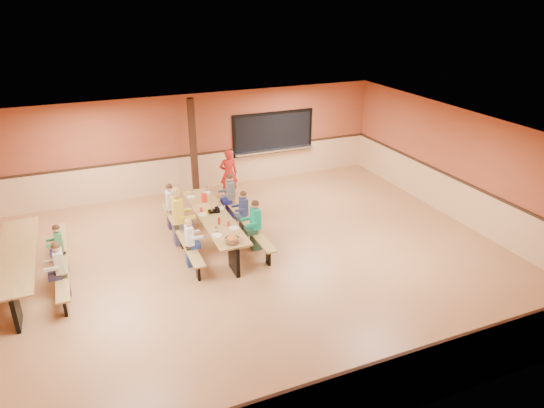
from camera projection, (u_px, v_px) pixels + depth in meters
name	position (u px, v px, depth m)	size (l,w,h in m)	color
ground	(253.00, 262.00, 11.28)	(12.00, 12.00, 0.00)	#975F39
room_envelope	(252.00, 236.00, 11.00)	(12.04, 10.04, 3.02)	#9A492D
kitchen_pass_through	(273.00, 135.00, 15.78)	(2.78, 0.28, 1.38)	black
structural_post	(193.00, 149.00, 14.32)	(0.18, 0.18, 3.00)	black
cafeteria_table_main	(214.00, 223.00, 12.00)	(1.91, 3.70, 0.74)	olive
cafeteria_table_second	(19.00, 262.00, 10.27)	(1.91, 3.70, 0.74)	olive
seated_child_white_left	(190.00, 243.00, 10.92)	(0.35, 0.29, 1.17)	white
seated_adult_yellow	(178.00, 217.00, 11.82)	(0.50, 0.41, 1.47)	gold
seated_child_grey_left	(171.00, 207.00, 12.67)	(0.38, 0.31, 1.23)	silver
seated_child_teal_right	(256.00, 225.00, 11.62)	(0.40, 0.32, 1.27)	#0E9C72
seated_child_navy_right	(244.00, 213.00, 12.35)	(0.35, 0.29, 1.18)	navy
seated_child_char_right	(230.00, 196.00, 13.25)	(0.40, 0.32, 1.26)	#53585E
seated_child_green_sec	(60.00, 249.00, 10.69)	(0.34, 0.28, 1.15)	#3A8149
seated_child_tan_sec	(61.00, 270.00, 9.81)	(0.38, 0.31, 1.22)	#AFAC8E
standing_woman	(229.00, 174.00, 14.55)	(0.55, 0.36, 1.51)	#AA1913
punch_pitcher	(204.00, 198.00, 12.62)	(0.16, 0.16, 0.22)	red
chip_bowl	(232.00, 240.00, 10.57)	(0.32, 0.32, 0.15)	orange
napkin_dispenser	(217.00, 210.00, 12.03)	(0.10, 0.14, 0.13)	black
condiment_mustard	(207.00, 212.00, 11.87)	(0.06, 0.06, 0.17)	yellow
condiment_ketchup	(219.00, 221.00, 11.40)	(0.06, 0.06, 0.17)	#B2140F
table_paddle	(211.00, 207.00, 11.98)	(0.16, 0.16, 0.56)	black
place_settings	(213.00, 213.00, 11.89)	(0.65, 3.30, 0.11)	beige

